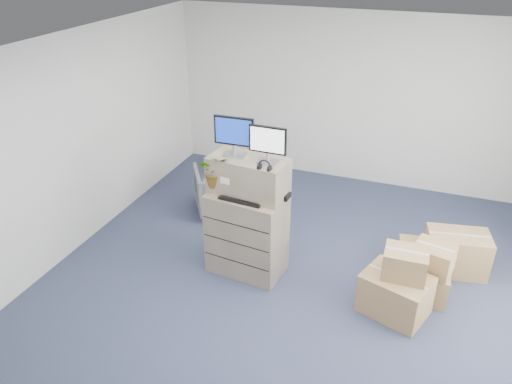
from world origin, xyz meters
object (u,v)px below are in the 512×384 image
at_px(monitor_left, 234,134).
at_px(potted_plant, 216,174).
at_px(water_bottle, 250,185).
at_px(monitor_right, 268,143).
at_px(keyboard, 242,199).
at_px(office_chair, 221,187).
at_px(filing_cabinet_lower, 247,233).

relative_size(monitor_left, potted_plant, 0.96).
xyz_separation_m(water_bottle, potted_plant, (-0.41, -0.06, 0.10)).
height_order(monitor_right, keyboard, monitor_right).
bearing_deg(monitor_right, keyboard, -150.48).
height_order(keyboard, water_bottle, water_bottle).
bearing_deg(potted_plant, water_bottle, 8.26).
relative_size(monitor_left, office_chair, 0.62).
bearing_deg(filing_cabinet_lower, keyboard, -85.36).
bearing_deg(office_chair, water_bottle, 94.61).
xyz_separation_m(monitor_right, potted_plant, (-0.61, -0.06, -0.47)).
bearing_deg(water_bottle, monitor_right, 1.21).
bearing_deg(potted_plant, monitor_left, 32.90).
height_order(monitor_left, water_bottle, monitor_left).
bearing_deg(filing_cabinet_lower, potted_plant, -166.32).
bearing_deg(potted_plant, office_chair, 113.23).
bearing_deg(water_bottle, keyboard, -111.10).
bearing_deg(keyboard, office_chair, 127.92).
xyz_separation_m(filing_cabinet_lower, water_bottle, (0.05, 0.01, 0.67)).
height_order(keyboard, potted_plant, potted_plant).
distance_m(monitor_right, potted_plant, 0.77).
height_order(monitor_right, potted_plant, monitor_right).
distance_m(keyboard, potted_plant, 0.42).
height_order(monitor_right, water_bottle, monitor_right).
distance_m(filing_cabinet_lower, keyboard, 0.56).
relative_size(filing_cabinet_lower, water_bottle, 3.84).
xyz_separation_m(monitor_right, office_chair, (-1.18, 1.27, -1.38)).
bearing_deg(water_bottle, potted_plant, -171.74).
relative_size(filing_cabinet_lower, keyboard, 2.01).
distance_m(water_bottle, office_chair, 1.80).
height_order(filing_cabinet_lower, office_chair, filing_cabinet_lower).
bearing_deg(water_bottle, monitor_left, 164.78).
distance_m(monitor_left, office_chair, 2.00).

